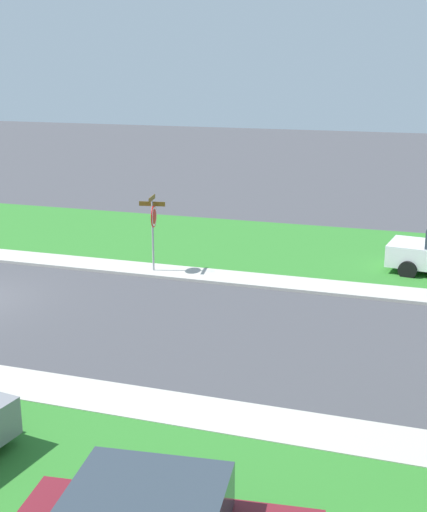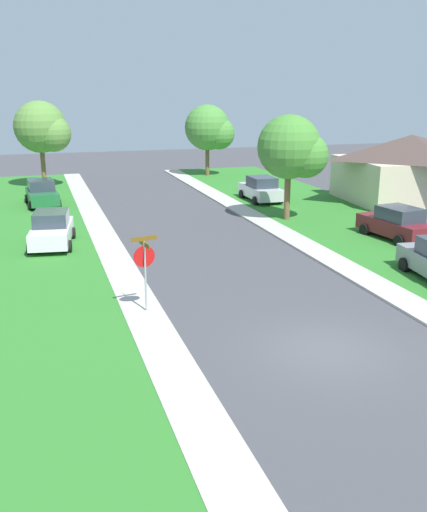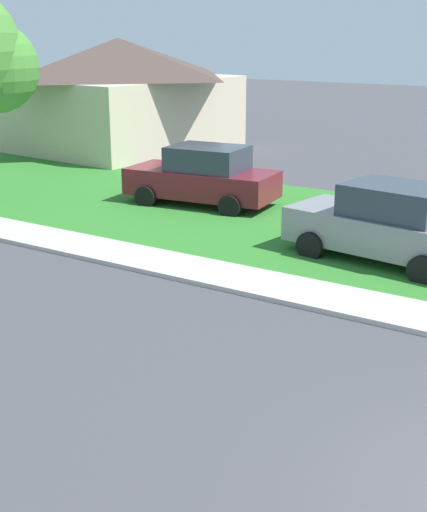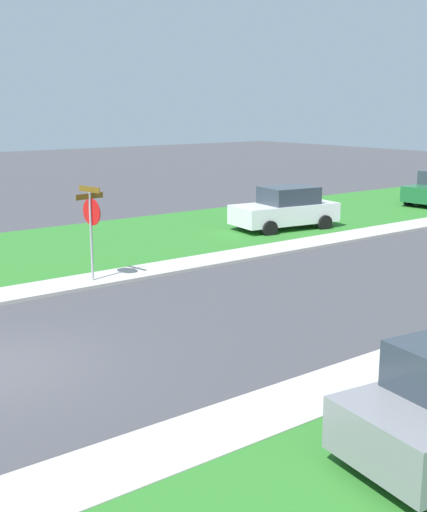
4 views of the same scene
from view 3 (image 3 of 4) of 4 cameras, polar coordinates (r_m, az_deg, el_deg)
sidewalk_east at (r=18.10m, az=-13.32°, el=1.41°), size 1.40×56.00×0.10m
lawn_east at (r=21.49m, az=-4.29°, el=4.31°), size 8.00×56.00×0.08m
car_grey_driveway_right at (r=16.11m, az=13.67°, el=2.46°), size 2.46×4.50×1.76m
car_maroon_behind_trees at (r=20.83m, az=-0.81°, el=6.28°), size 2.41×4.48×1.76m
house_right_setback at (r=31.59m, az=-7.42°, el=12.71°), size 9.56×8.46×4.60m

